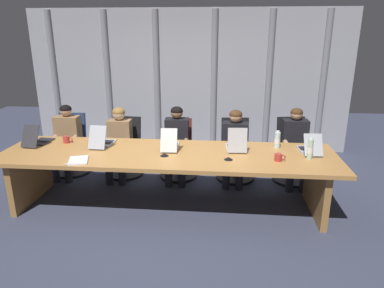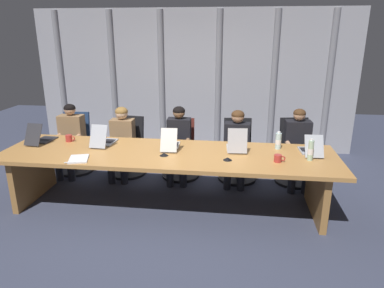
{
  "view_description": "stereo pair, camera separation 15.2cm",
  "coord_description": "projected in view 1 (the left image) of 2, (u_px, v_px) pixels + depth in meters",
  "views": [
    {
      "loc": [
        0.71,
        -4.2,
        2.24
      ],
      "look_at": [
        0.31,
        0.09,
        0.86
      ],
      "focal_mm": 32.75,
      "sensor_mm": 36.0,
      "label": 1
    },
    {
      "loc": [
        0.86,
        -4.19,
        2.24
      ],
      "look_at": [
        0.31,
        0.09,
        0.86
      ],
      "focal_mm": 32.75,
      "sensor_mm": 36.0,
      "label": 2
    }
  ],
  "objects": [
    {
      "name": "laptop_right_mid",
      "position": [
        236.0,
        145.0,
        4.59
      ],
      "size": [
        0.27,
        0.42,
        0.33
      ],
      "rotation": [
        0.0,
        0.0,
        1.64
      ],
      "color": "#BCBCC1",
      "rests_on": "conference_table"
    },
    {
      "name": "water_bottle_secondary",
      "position": [
        277.0,
        140.0,
        4.66
      ],
      "size": [
        0.08,
        0.08,
        0.24
      ],
      "color": "silver",
      "rests_on": "conference_table"
    },
    {
      "name": "laptop_right_end",
      "position": [
        309.0,
        148.0,
        4.51
      ],
      "size": [
        0.25,
        0.46,
        0.27
      ],
      "rotation": [
        0.0,
        0.0,
        1.63
      ],
      "color": "#A8ADB7",
      "rests_on": "conference_table"
    },
    {
      "name": "laptop_center",
      "position": [
        170.0,
        144.0,
        4.66
      ],
      "size": [
        0.24,
        0.49,
        0.3
      ],
      "rotation": [
        0.0,
        0.0,
        1.63
      ],
      "color": "beige",
      "rests_on": "conference_table"
    },
    {
      "name": "office_chair_right_end",
      "position": [
        292.0,
        158.0,
        5.48
      ],
      "size": [
        0.6,
        0.61,
        0.97
      ],
      "rotation": [
        0.0,
        0.0,
        -1.42
      ],
      "color": "black",
      "rests_on": "ground_plane"
    },
    {
      "name": "conference_table",
      "position": [
        168.0,
        163.0,
        4.54
      ],
      "size": [
        4.31,
        1.16,
        0.76
      ],
      "color": "#B77F42",
      "rests_on": "ground_plane"
    },
    {
      "name": "person_left_mid",
      "position": [
        119.0,
        139.0,
        5.47
      ],
      "size": [
        0.38,
        0.55,
        1.12
      ],
      "rotation": [
        0.0,
        0.0,
        -1.55
      ],
      "color": "olive",
      "rests_on": "ground_plane"
    },
    {
      "name": "person_right_mid",
      "position": [
        235.0,
        142.0,
        5.32
      ],
      "size": [
        0.42,
        0.56,
        1.12
      ],
      "rotation": [
        0.0,
        0.0,
        -1.63
      ],
      "color": "black",
      "rests_on": "ground_plane"
    },
    {
      "name": "laptop_left_mid",
      "position": [
        103.0,
        141.0,
        4.77
      ],
      "size": [
        0.26,
        0.49,
        0.31
      ],
      "rotation": [
        0.0,
        0.0,
        1.51
      ],
      "color": "#A8ADB7",
      "rests_on": "conference_table"
    },
    {
      "name": "coffee_mug_far",
      "position": [
        279.0,
        157.0,
        4.21
      ],
      "size": [
        0.14,
        0.09,
        0.09
      ],
      "color": "#B2332D",
      "rests_on": "conference_table"
    },
    {
      "name": "person_center",
      "position": [
        177.0,
        140.0,
        5.39
      ],
      "size": [
        0.39,
        0.56,
        1.16
      ],
      "rotation": [
        0.0,
        0.0,
        -1.53
      ],
      "color": "black",
      "rests_on": "ground_plane"
    },
    {
      "name": "ground_plane",
      "position": [
        169.0,
        206.0,
        4.73
      ],
      "size": [
        12.21,
        12.21,
        0.0
      ],
      "primitive_type": "plane",
      "color": "#383D51"
    },
    {
      "name": "laptop_left_end",
      "position": [
        38.0,
        140.0,
        4.84
      ],
      "size": [
        0.27,
        0.49,
        0.3
      ],
      "rotation": [
        0.0,
        0.0,
        1.49
      ],
      "color": "#2D2D33",
      "rests_on": "conference_table"
    },
    {
      "name": "curtain_backdrop",
      "position": [
        188.0,
        81.0,
        6.73
      ],
      "size": [
        6.11,
        0.17,
        2.67
      ],
      "color": "#9999A0",
      "rests_on": "ground_plane"
    },
    {
      "name": "person_left_end",
      "position": [
        66.0,
        137.0,
        5.55
      ],
      "size": [
        0.4,
        0.55,
        1.15
      ],
      "rotation": [
        0.0,
        0.0,
        -1.55
      ],
      "color": "olive",
      "rests_on": "ground_plane"
    },
    {
      "name": "office_chair_left_mid",
      "position": [
        125.0,
        153.0,
        5.71
      ],
      "size": [
        0.6,
        0.6,
        0.93
      ],
      "rotation": [
        0.0,
        0.0,
        -1.67
      ],
      "color": "black",
      "rests_on": "ground_plane"
    },
    {
      "name": "conference_mic_left_side",
      "position": [
        228.0,
        158.0,
        4.25
      ],
      "size": [
        0.11,
        0.11,
        0.03
      ],
      "primitive_type": "cone",
      "color": "black",
      "rests_on": "conference_table"
    },
    {
      "name": "water_bottle_primary",
      "position": [
        310.0,
        149.0,
        4.25
      ],
      "size": [
        0.07,
        0.07,
        0.27
      ],
      "color": "#ADD1B2",
      "rests_on": "conference_table"
    },
    {
      "name": "office_chair_right_mid",
      "position": [
        235.0,
        157.0,
        5.56
      ],
      "size": [
        0.6,
        0.6,
        0.94
      ],
      "rotation": [
        0.0,
        0.0,
        -1.49
      ],
      "color": "black",
      "rests_on": "ground_plane"
    },
    {
      "name": "coffee_mug_near",
      "position": [
        67.0,
        140.0,
        4.89
      ],
      "size": [
        0.14,
        0.09,
        0.1
      ],
      "color": "#B2332D",
      "rests_on": "conference_table"
    },
    {
      "name": "person_right_end",
      "position": [
        295.0,
        143.0,
        5.23
      ],
      "size": [
        0.39,
        0.55,
        1.17
      ],
      "rotation": [
        0.0,
        0.0,
        -1.54
      ],
      "color": "black",
      "rests_on": "ground_plane"
    },
    {
      "name": "office_chair_center",
      "position": [
        178.0,
        155.0,
        5.64
      ],
      "size": [
        0.6,
        0.6,
        0.91
      ],
      "rotation": [
        0.0,
        0.0,
        -1.49
      ],
      "color": "#511E19",
      "rests_on": "ground_plane"
    },
    {
      "name": "spiral_notepad",
      "position": [
        78.0,
        160.0,
        4.21
      ],
      "size": [
        0.3,
        0.36,
        0.03
      ],
      "rotation": [
        0.0,
        0.0,
        0.3
      ],
      "color": "silver",
      "rests_on": "conference_table"
    },
    {
      "name": "office_chair_left_end",
      "position": [
        71.0,
        151.0,
        5.79
      ],
      "size": [
        0.6,
        0.6,
        0.96
      ],
      "rotation": [
        0.0,
        0.0,
        -1.51
      ],
      "color": "navy",
      "rests_on": "ground_plane"
    },
    {
      "name": "conference_mic_middle",
      "position": [
        164.0,
        155.0,
        4.38
      ],
      "size": [
        0.11,
        0.11,
        0.03
      ],
      "primitive_type": "cone",
      "color": "black",
      "rests_on": "conference_table"
    }
  ]
}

